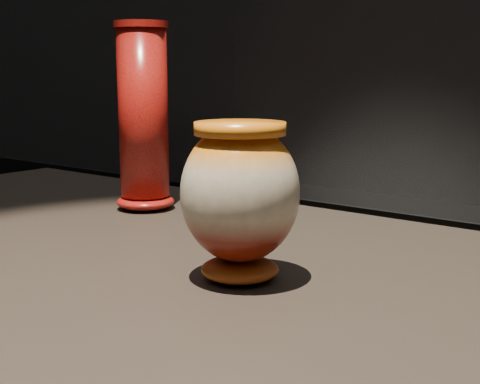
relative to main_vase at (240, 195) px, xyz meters
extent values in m
cube|color=black|center=(0.03, 0.03, -0.13)|extent=(2.00, 0.80, 0.05)
ellipsoid|color=maroon|center=(0.00, 0.00, -0.09)|extent=(0.11, 0.11, 0.03)
ellipsoid|color=beige|center=(0.00, 0.00, 0.00)|extent=(0.17, 0.17, 0.17)
cylinder|color=orange|center=(0.00, 0.00, 0.08)|extent=(0.13, 0.13, 0.02)
ellipsoid|color=red|center=(-0.39, 0.22, -0.09)|extent=(0.14, 0.14, 0.03)
cylinder|color=red|center=(-0.39, 0.22, 0.07)|extent=(0.11, 0.11, 0.30)
cylinder|color=red|center=(-0.39, 0.22, 0.23)|extent=(0.12, 0.12, 0.01)
camera|label=1|loc=(0.48, -0.62, 0.15)|focal=50.00mm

